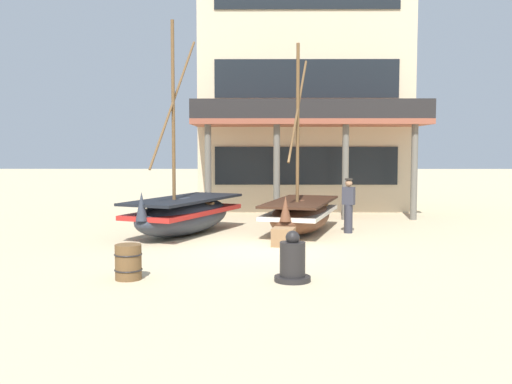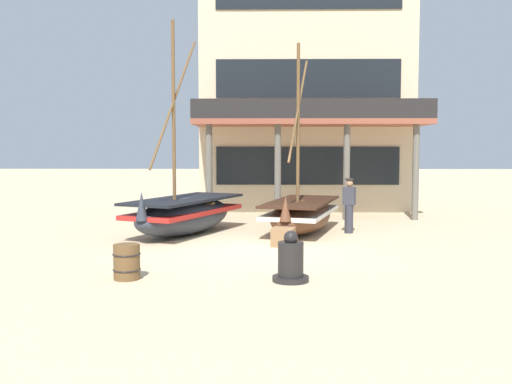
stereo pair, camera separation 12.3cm
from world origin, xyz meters
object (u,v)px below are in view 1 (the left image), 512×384
object	(u,v)px
wooden_barrel	(128,262)
fishing_boat_centre_large	(301,214)
cargo_crate	(283,237)
fisherman_by_hull	(348,206)
capstan_winch	(293,261)
harbor_building_main	(302,87)
fishing_boat_near_left	(184,214)

from	to	relation	value
wooden_barrel	fishing_boat_centre_large	bearing A→B (deg)	59.04
fishing_boat_centre_large	wooden_barrel	distance (m)	7.52
wooden_barrel	cargo_crate	world-z (taller)	wooden_barrel
fisherman_by_hull	cargo_crate	bearing A→B (deg)	-131.18
fisherman_by_hull	wooden_barrel	size ratio (longest dim) A/B	2.41
fishing_boat_centre_large	capstan_winch	world-z (taller)	fishing_boat_centre_large
fisherman_by_hull	harbor_building_main	world-z (taller)	harbor_building_main
fisherman_by_hull	cargo_crate	world-z (taller)	fisherman_by_hull
fishing_boat_near_left	fisherman_by_hull	size ratio (longest dim) A/B	3.73
cargo_crate	harbor_building_main	size ratio (longest dim) A/B	0.05
fishing_boat_centre_large	wooden_barrel	world-z (taller)	fishing_boat_centre_large
wooden_barrel	harbor_building_main	distance (m)	16.05
harbor_building_main	capstan_winch	bearing A→B (deg)	-94.73
fishing_boat_centre_large	wooden_barrel	xyz separation A→B (m)	(-3.87, -6.45, -0.22)
fishing_boat_near_left	fishing_boat_centre_large	world-z (taller)	fishing_boat_near_left
fishing_boat_centre_large	harbor_building_main	distance (m)	9.46
fishing_boat_centre_large	wooden_barrel	bearing A→B (deg)	-120.96
fishing_boat_centre_large	cargo_crate	world-z (taller)	fishing_boat_centre_large
fishing_boat_near_left	fisherman_by_hull	world-z (taller)	fishing_boat_near_left
capstan_winch	fisherman_by_hull	bearing A→B (deg)	72.13
capstan_winch	wooden_barrel	bearing A→B (deg)	177.77
fisherman_by_hull	harbor_building_main	bearing A→B (deg)	95.98
fishing_boat_near_left	fishing_boat_centre_large	size ratio (longest dim) A/B	1.10
fishing_boat_near_left	capstan_winch	bearing A→B (deg)	-64.41
fisherman_by_hull	wooden_barrel	bearing A→B (deg)	-130.07
capstan_winch	harbor_building_main	xyz separation A→B (m)	(1.22, 14.71, 4.96)
fishing_boat_centre_large	harbor_building_main	world-z (taller)	harbor_building_main
wooden_barrel	harbor_building_main	bearing A→B (deg)	72.99
fishing_boat_near_left	cargo_crate	bearing A→B (deg)	-35.28
fisherman_by_hull	capstan_winch	world-z (taller)	fisherman_by_hull
fishing_boat_near_left	cargo_crate	world-z (taller)	fishing_boat_near_left
fisherman_by_hull	capstan_winch	bearing A→B (deg)	-107.87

